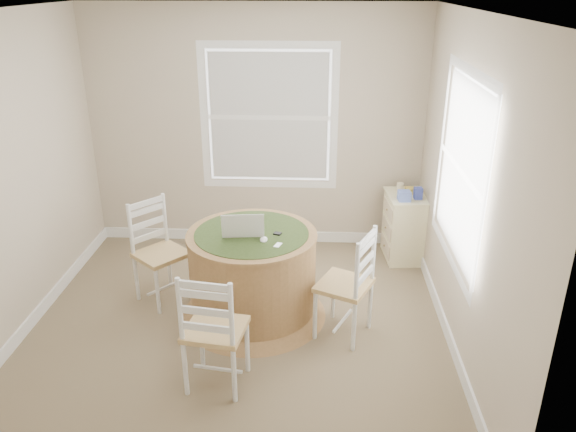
{
  "coord_description": "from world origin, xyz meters",
  "views": [
    {
      "loc": [
        0.65,
        -4.06,
        2.81
      ],
      "look_at": [
        0.42,
        0.45,
        0.89
      ],
      "focal_mm": 35.0,
      "sensor_mm": 36.0,
      "label": 1
    }
  ],
  "objects_px": {
    "chair_left": "(161,254)",
    "chair_near": "(215,329)",
    "chair_right": "(344,284)",
    "round_table": "(253,271)",
    "laptop": "(243,230)",
    "corner_chest": "(404,227)"
  },
  "relations": [
    {
      "from": "chair_right",
      "to": "laptop",
      "type": "bearing_deg",
      "value": -80.38
    },
    {
      "from": "chair_left",
      "to": "laptop",
      "type": "distance_m",
      "value": 0.91
    },
    {
      "from": "chair_near",
      "to": "chair_right",
      "type": "bearing_deg",
      "value": -135.61
    },
    {
      "from": "chair_left",
      "to": "laptop",
      "type": "relative_size",
      "value": 2.48
    },
    {
      "from": "chair_near",
      "to": "chair_right",
      "type": "xyz_separation_m",
      "value": [
        0.96,
        0.69,
        0.0
      ]
    },
    {
      "from": "laptop",
      "to": "round_table",
      "type": "bearing_deg",
      "value": -173.4
    },
    {
      "from": "chair_left",
      "to": "corner_chest",
      "type": "bearing_deg",
      "value": -26.21
    },
    {
      "from": "chair_left",
      "to": "round_table",
      "type": "bearing_deg",
      "value": -62.81
    },
    {
      "from": "round_table",
      "to": "chair_left",
      "type": "xyz_separation_m",
      "value": [
        -0.87,
        0.21,
        0.04
      ]
    },
    {
      "from": "laptop",
      "to": "chair_right",
      "type": "bearing_deg",
      "value": 157.72
    },
    {
      "from": "chair_near",
      "to": "chair_left",
      "type": "bearing_deg",
      "value": -50.2
    },
    {
      "from": "corner_chest",
      "to": "chair_right",
      "type": "bearing_deg",
      "value": -120.82
    },
    {
      "from": "chair_left",
      "to": "laptop",
      "type": "height_order",
      "value": "laptop"
    },
    {
      "from": "chair_right",
      "to": "laptop",
      "type": "distance_m",
      "value": 0.96
    },
    {
      "from": "round_table",
      "to": "corner_chest",
      "type": "distance_m",
      "value": 1.92
    },
    {
      "from": "round_table",
      "to": "laptop",
      "type": "height_order",
      "value": "laptop"
    },
    {
      "from": "laptop",
      "to": "chair_near",
      "type": "bearing_deg",
      "value": 77.36
    },
    {
      "from": "round_table",
      "to": "chair_near",
      "type": "bearing_deg",
      "value": -80.55
    },
    {
      "from": "chair_left",
      "to": "corner_chest",
      "type": "height_order",
      "value": "chair_left"
    },
    {
      "from": "chair_left",
      "to": "chair_near",
      "type": "relative_size",
      "value": 1.0
    },
    {
      "from": "chair_left",
      "to": "chair_near",
      "type": "xyz_separation_m",
      "value": [
        0.7,
        -1.16,
        0.0
      ]
    },
    {
      "from": "chair_left",
      "to": "chair_right",
      "type": "xyz_separation_m",
      "value": [
        1.66,
        -0.47,
        0.0
      ]
    }
  ]
}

